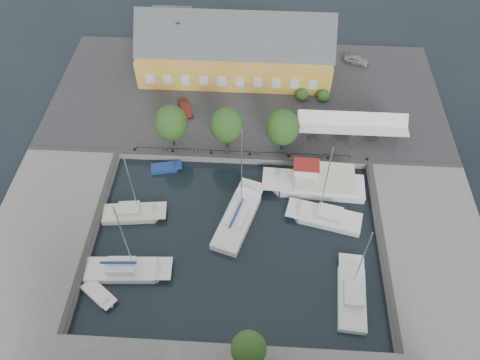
# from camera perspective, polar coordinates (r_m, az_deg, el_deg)

# --- Properties ---
(ground) EXTENTS (140.00, 140.00, 0.00)m
(ground) POSITION_cam_1_polar(r_m,az_deg,el_deg) (54.60, -0.36, -5.84)
(ground) COLOR black
(ground) RESTS_ON ground
(north_quay) EXTENTS (56.00, 26.00, 1.00)m
(north_quay) POSITION_cam_1_polar(r_m,az_deg,el_deg) (69.76, 0.82, 10.23)
(north_quay) COLOR #2D2D30
(north_quay) RESTS_ON ground
(west_quay) EXTENTS (12.00, 24.00, 1.00)m
(west_quay) POSITION_cam_1_polar(r_m,az_deg,el_deg) (58.26, -22.75, -5.71)
(west_quay) COLOR slate
(west_quay) RESTS_ON ground
(east_quay) EXTENTS (12.00, 24.00, 1.00)m
(east_quay) POSITION_cam_1_polar(r_m,az_deg,el_deg) (56.66, 22.53, -7.85)
(east_quay) COLOR slate
(east_quay) RESTS_ON ground
(quay_edge_fittings) EXTENTS (56.00, 24.72, 0.40)m
(quay_edge_fittings) POSITION_cam_1_polar(r_m,az_deg,el_deg) (56.55, -0.05, -1.26)
(quay_edge_fittings) COLOR #383533
(quay_edge_fittings) RESTS_ON north_quay
(warehouse) EXTENTS (28.56, 14.00, 9.55)m
(warehouse) POSITION_cam_1_polar(r_m,az_deg,el_deg) (71.76, -1.08, 15.46)
(warehouse) COLOR gold
(warehouse) RESTS_ON north_quay
(tent_canopy) EXTENTS (14.00, 4.00, 2.83)m
(tent_canopy) POSITION_cam_1_polar(r_m,az_deg,el_deg) (62.39, 13.50, 6.72)
(tent_canopy) COLOR white
(tent_canopy) RESTS_ON north_quay
(quay_trees) EXTENTS (18.20, 4.20, 6.30)m
(quay_trees) POSITION_cam_1_polar(r_m,az_deg,el_deg) (58.75, -1.62, 6.70)
(quay_trees) COLOR black
(quay_trees) RESTS_ON north_quay
(car_silver) EXTENTS (4.14, 2.80, 1.31)m
(car_silver) POSITION_cam_1_polar(r_m,az_deg,el_deg) (76.86, 14.01, 14.02)
(car_silver) COLOR #AAACB2
(car_silver) RESTS_ON north_quay
(car_red) EXTENTS (2.64, 4.01, 1.25)m
(car_red) POSITION_cam_1_polar(r_m,az_deg,el_deg) (66.48, -6.68, 8.73)
(car_red) COLOR #5D1B15
(car_red) RESTS_ON north_quay
(center_sailboat) EXTENTS (6.07, 10.88, 14.27)m
(center_sailboat) POSITION_cam_1_polar(r_m,az_deg,el_deg) (54.93, -0.22, -4.68)
(center_sailboat) COLOR white
(center_sailboat) RESTS_ON ground
(trawler) EXTENTS (12.89, 4.34, 5.00)m
(trawler) POSITION_cam_1_polar(r_m,az_deg,el_deg) (58.14, 9.45, -0.34)
(trawler) COLOR white
(trawler) RESTS_ON ground
(east_boat_a) EXTENTS (9.20, 4.86, 12.45)m
(east_boat_a) POSITION_cam_1_polar(r_m,az_deg,el_deg) (56.00, 10.41, -4.56)
(east_boat_a) COLOR white
(east_boat_a) RESTS_ON ground
(east_boat_c) EXTENTS (3.39, 8.99, 11.20)m
(east_boat_c) POSITION_cam_1_polar(r_m,az_deg,el_deg) (51.40, 13.43, -13.46)
(east_boat_c) COLOR white
(east_boat_c) RESTS_ON ground
(west_boat_b) EXTENTS (7.75, 3.36, 10.40)m
(west_boat_b) POSITION_cam_1_polar(r_m,az_deg,el_deg) (56.84, -12.90, -4.05)
(west_boat_b) COLOR beige
(west_boat_b) RESTS_ON ground
(west_boat_d) EXTENTS (9.59, 3.37, 12.46)m
(west_boat_d) POSITION_cam_1_polar(r_m,az_deg,el_deg) (52.82, -13.67, -10.67)
(west_boat_d) COLOR white
(west_boat_d) RESTS_ON ground
(launch_sw) EXTENTS (4.34, 3.78, 0.98)m
(launch_sw) POSITION_cam_1_polar(r_m,az_deg,el_deg) (52.40, -16.82, -13.23)
(launch_sw) COLOR white
(launch_sw) RESTS_ON ground
(launch_nw) EXTENTS (4.17, 2.35, 0.88)m
(launch_nw) POSITION_cam_1_polar(r_m,az_deg,el_deg) (60.85, -9.03, 1.40)
(launch_nw) COLOR navy
(launch_nw) RESTS_ON ground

